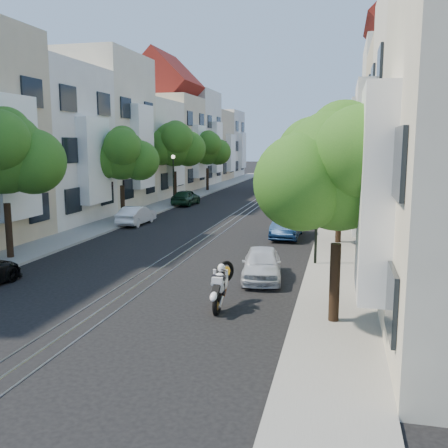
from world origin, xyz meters
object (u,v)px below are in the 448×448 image
Objects in this scene: sportbike_rider at (220,284)px; cable_car at (278,174)px; tree_w_a at (4,154)px; parked_car_e_near at (262,264)px; parked_car_w_far at (186,197)px; tree_e_a at (341,173)px; parked_car_e_mid at (287,225)px; tree_w_b at (122,156)px; parked_car_w_mid at (136,215)px; tree_e_c at (343,152)px; tree_w_d at (208,149)px; lamp_east at (317,200)px; lamp_west at (173,172)px; tree_e_b at (342,153)px; parked_car_e_far at (307,203)px; tree_w_c at (175,145)px; tree_e_d at (343,147)px.

sportbike_rider is 39.62m from cable_car.
tree_w_a is 1.83× the size of parked_car_e_near.
parked_car_w_far reaches higher than parked_car_e_near.
tree_w_a is at bearing -105.13° from cable_car.
tree_e_a is 14.19m from parked_car_e_mid.
tree_w_b is 0.73× the size of cable_car.
tree_w_a is 1.82× the size of parked_car_w_mid.
tree_e_a is at bearing -76.77° from parked_car_e_mid.
tree_e_c reaches higher than tree_w_b.
tree_w_d is at bearing 131.99° from tree_e_c.
lamp_east is (13.44, -9.98, -1.55)m from tree_w_b.
tree_w_b is 24.43m from cable_car.
sportbike_rider is (10.82, -4.40, -3.91)m from tree_w_a.
sportbike_rider is 0.53× the size of parked_car_w_mid.
tree_w_b is 0.96× the size of tree_w_d.
cable_car is (7.64, 35.08, -2.80)m from tree_w_a.
parked_car_e_near is (-2.86, 4.36, -3.78)m from tree_e_a.
lamp_west is at bearing 111.88° from sportbike_rider.
parked_car_e_far is at bearing 101.29° from tree_e_b.
sportbike_rider is at bearing -112.18° from lamp_east.
tree_e_a is at bearing -83.27° from cable_car.
tree_w_d is at bearing 90.00° from tree_w_c.
sportbike_rider is at bearing 123.15° from parked_car_w_mid.
tree_e_c is 15.25m from tree_w_c.
tree_w_a is 0.77× the size of cable_car.
tree_e_c is at bearing -8.49° from lamp_west.
lamp_east is 0.48× the size of cable_car.
tree_e_b reaches higher than cable_car.
tree_w_a reaches higher than tree_e_a.
tree_w_a reaches higher than tree_w_b.
tree_w_d is 23.81m from parked_car_w_mid.
tree_w_a is at bearing -116.41° from tree_e_d.
cable_car is (7.64, 1.08, -2.66)m from tree_w_d.
tree_w_a reaches higher than parked_car_w_far.
lamp_east is (13.44, -31.98, -1.75)m from tree_w_d.
tree_w_b is 17.53m from parked_car_e_near.
tree_w_c is 14.63m from cable_car.
tree_e_a is at bearing -49.73° from tree_w_b.
tree_e_c reaches higher than parked_car_e_mid.
sportbike_rider is at bearing 170.51° from tree_e_a.
parked_car_e_mid is at bearing -47.39° from lamp_west.
parked_car_e_near is 0.88× the size of parked_car_e_mid.
parked_car_e_near is at bearing -86.61° from cable_car.
parked_car_w_mid is at bearing -42.64° from tree_w_b.
tree_e_b reaches higher than parked_car_w_far.
cable_car is at bearing -111.75° from parked_car_w_far.
tree_e_d is 9.55m from cable_car.
tree_w_d is 13.51m from parked_car_w_far.
parked_car_w_far is (0.00, 10.58, 0.07)m from parked_car_w_mid.
parked_car_e_mid reaches higher than parked_car_w_mid.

